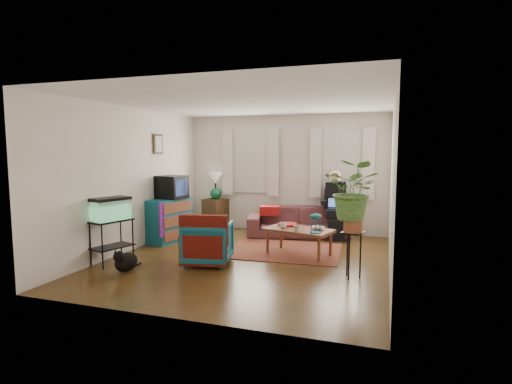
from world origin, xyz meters
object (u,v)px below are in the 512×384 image
(armchair, at_px, (208,241))
(sofa, at_px, (298,217))
(side_table, at_px, (216,213))
(plant_stand, at_px, (352,255))
(coffee_table, at_px, (299,242))
(aquarium_stand, at_px, (112,242))
(dresser, at_px, (169,220))

(armchair, bearing_deg, sofa, -122.61)
(side_table, xyz_separation_m, plant_stand, (3.39, -2.85, -0.01))
(coffee_table, height_order, plant_stand, plant_stand)
(plant_stand, bearing_deg, aquarium_stand, -172.98)
(sofa, bearing_deg, side_table, 158.27)
(armchair, height_order, plant_stand, armchair)
(plant_stand, bearing_deg, coffee_table, 134.69)
(side_table, relative_size, plant_stand, 1.02)
(sofa, height_order, side_table, sofa)
(side_table, distance_m, dresser, 1.61)
(side_table, xyz_separation_m, coffee_table, (2.39, -1.84, -0.11))
(coffee_table, relative_size, plant_stand, 1.68)
(aquarium_stand, xyz_separation_m, plant_stand, (3.74, 0.46, -0.02))
(dresser, bearing_deg, side_table, 87.76)
(side_table, xyz_separation_m, dresser, (-0.34, -1.57, 0.09))
(dresser, height_order, armchair, dresser)
(dresser, distance_m, coffee_table, 2.76)
(sofa, xyz_separation_m, armchair, (-0.95, -2.48, -0.04))
(aquarium_stand, height_order, armchair, armchair)
(side_table, relative_size, dresser, 0.72)
(dresser, xyz_separation_m, aquarium_stand, (-0.01, -1.74, -0.07))
(dresser, relative_size, coffee_table, 0.84)
(sofa, xyz_separation_m, plant_stand, (1.33, -2.53, -0.08))
(side_table, bearing_deg, aquarium_stand, -96.04)
(sofa, height_order, plant_stand, sofa)
(sofa, relative_size, side_table, 3.11)
(side_table, bearing_deg, dresser, -102.20)
(aquarium_stand, distance_m, plant_stand, 3.77)
(armchair, relative_size, coffee_table, 0.66)
(side_table, xyz_separation_m, aquarium_stand, (-0.35, -3.31, 0.02))
(armchair, bearing_deg, side_table, -80.10)
(dresser, xyz_separation_m, coffee_table, (2.73, -0.27, -0.19))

